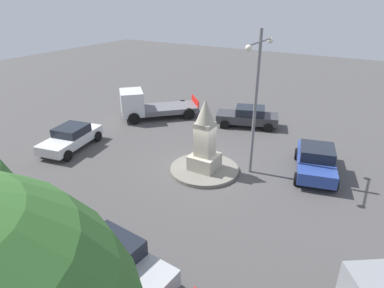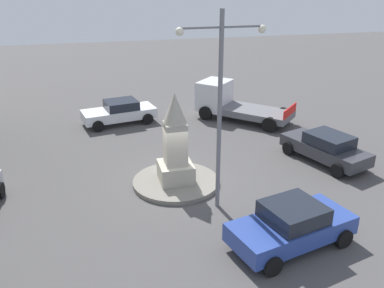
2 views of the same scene
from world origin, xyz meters
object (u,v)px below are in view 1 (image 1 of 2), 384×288
object	(u,v)px
car_white_parked_left	(71,137)
car_blue_far_side	(316,160)
monument	(205,140)
car_silver_passing	(111,261)
truck_white_approaching	(147,105)
streetlamp	(256,92)
car_dark_grey_waiting	(248,116)

from	to	relation	value
car_white_parked_left	car_blue_far_side	world-z (taller)	car_blue_far_side
monument	car_blue_far_side	size ratio (longest dim) A/B	0.85
monument	car_silver_passing	xyz separation A→B (m)	(-7.95, -0.90, -1.05)
truck_white_approaching	streetlamp	bearing A→B (deg)	-111.62
monument	car_silver_passing	bearing A→B (deg)	-173.53
car_white_parked_left	car_blue_far_side	distance (m)	14.08
car_blue_far_side	car_white_parked_left	bearing A→B (deg)	108.02
car_silver_passing	streetlamp	bearing A→B (deg)	-7.61
car_dark_grey_waiting	car_blue_far_side	world-z (taller)	car_blue_far_side
car_white_parked_left	car_silver_passing	bearing A→B (deg)	-124.52
monument	car_white_parked_left	world-z (taller)	monument
streetlamp	car_dark_grey_waiting	size ratio (longest dim) A/B	1.60
car_silver_passing	truck_white_approaching	bearing A→B (deg)	33.33
car_dark_grey_waiting	car_silver_passing	distance (m)	15.28
monument	car_blue_far_side	distance (m)	5.87
car_blue_far_side	truck_white_approaching	size ratio (longest dim) A/B	0.81
car_white_parked_left	car_silver_passing	size ratio (longest dim) A/B	0.98
streetlamp	truck_white_approaching	world-z (taller)	streetlamp
streetlamp	car_silver_passing	size ratio (longest dim) A/B	1.60
car_silver_passing	car_blue_far_side	bearing A→B (deg)	-21.33
truck_white_approaching	car_white_parked_left	bearing A→B (deg)	174.16
streetlamp	car_blue_far_side	bearing A→B (deg)	-61.87
car_silver_passing	car_white_parked_left	bearing A→B (deg)	55.48
streetlamp	car_white_parked_left	world-z (taller)	streetlamp
car_dark_grey_waiting	car_blue_far_side	xyz separation A→B (m)	(-4.52, -5.58, 0.03)
monument	truck_white_approaching	bearing A→B (deg)	56.60
car_dark_grey_waiting	car_silver_passing	bearing A→B (deg)	-174.74
streetlamp	monument	bearing A→B (deg)	118.89
monument	car_white_parked_left	bearing A→B (deg)	100.93
car_silver_passing	monument	bearing A→B (deg)	6.47
car_silver_passing	truck_white_approaching	world-z (taller)	truck_white_approaching
car_dark_grey_waiting	car_white_parked_left	bearing A→B (deg)	138.64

